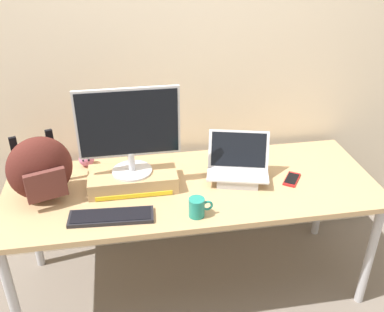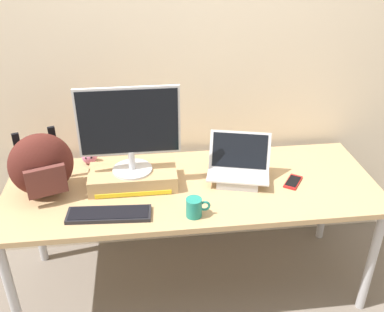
# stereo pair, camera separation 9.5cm
# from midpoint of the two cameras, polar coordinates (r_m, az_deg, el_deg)

# --- Properties ---
(ground_plane) EXTENTS (20.00, 20.00, 0.00)m
(ground_plane) POSITION_cam_midpoint_polar(r_m,az_deg,el_deg) (2.82, -1.01, -16.08)
(ground_plane) COLOR #70665B
(back_wall) EXTENTS (7.00, 0.10, 2.60)m
(back_wall) POSITION_cam_midpoint_polar(r_m,az_deg,el_deg) (2.55, -2.94, 13.22)
(back_wall) COLOR beige
(back_wall) RESTS_ON ground
(desk) EXTENTS (2.02, 0.75, 0.71)m
(desk) POSITION_cam_midpoint_polar(r_m,az_deg,el_deg) (2.40, -1.14, -5.06)
(desk) COLOR tan
(desk) RESTS_ON ground
(toner_box_yellow) EXTENTS (0.47, 0.24, 0.09)m
(toner_box_yellow) POSITION_cam_midpoint_polar(r_m,az_deg,el_deg) (2.36, -8.94, -3.03)
(toner_box_yellow) COLOR tan
(toner_box_yellow) RESTS_ON desk
(desktop_monitor) EXTENTS (0.52, 0.21, 0.47)m
(desktop_monitor) POSITION_cam_midpoint_polar(r_m,az_deg,el_deg) (2.21, -9.51, 3.42)
(desktop_monitor) COLOR silver
(desktop_monitor) RESTS_ON toner_box_yellow
(open_laptop) EXTENTS (0.37, 0.29, 0.26)m
(open_laptop) POSITION_cam_midpoint_polar(r_m,az_deg,el_deg) (2.39, 4.89, -1.95)
(open_laptop) COLOR #ADADB2
(open_laptop) RESTS_ON desk
(external_keyboard) EXTENTS (0.42, 0.15, 0.02)m
(external_keyboard) POSITION_cam_midpoint_polar(r_m,az_deg,el_deg) (2.16, -11.83, -7.82)
(external_keyboard) COLOR black
(external_keyboard) RESTS_ON desk
(messenger_backpack) EXTENTS (0.37, 0.31, 0.34)m
(messenger_backpack) POSITION_cam_midpoint_polar(r_m,az_deg,el_deg) (2.33, -20.45, -1.59)
(messenger_backpack) COLOR #4C1E19
(messenger_backpack) RESTS_ON desk
(coffee_mug) EXTENTS (0.12, 0.08, 0.10)m
(coffee_mug) POSITION_cam_midpoint_polar(r_m,az_deg,el_deg) (2.11, -0.60, -6.77)
(coffee_mug) COLOR #1E7F70
(coffee_mug) RESTS_ON desk
(cell_phone) EXTENTS (0.14, 0.16, 0.01)m
(cell_phone) POSITION_cam_midpoint_polar(r_m,az_deg,el_deg) (2.45, 11.90, -3.01)
(cell_phone) COLOR red
(cell_phone) RESTS_ON desk
(plush_toy) EXTENTS (0.09, 0.09, 0.09)m
(plush_toy) POSITION_cam_midpoint_polar(r_m,az_deg,el_deg) (2.60, -14.72, -0.37)
(plush_toy) COLOR #CC7099
(plush_toy) RESTS_ON desk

